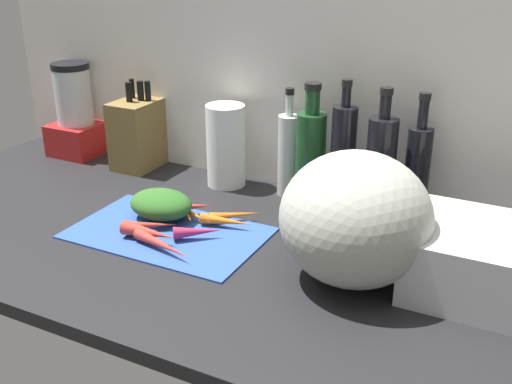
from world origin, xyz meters
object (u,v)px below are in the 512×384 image
at_px(carrot_2, 183,209).
at_px(bottle_2, 343,158).
at_px(carrot_3, 162,245).
at_px(winter_squash, 355,219).
at_px(bottle_3, 380,167).
at_px(carrot_0, 197,232).
at_px(carrot_1, 150,225).
at_px(blender_appliance, 76,116).
at_px(cutting_board, 168,232).
at_px(carrot_6, 185,207).
at_px(carrot_7, 149,232).
at_px(carrot_4, 226,221).
at_px(dish_rack, 485,262).
at_px(carrot_8, 191,214).
at_px(bottle_0, 288,153).
at_px(carrot_5, 235,215).
at_px(paper_towel_roll, 226,146).
at_px(knife_block, 140,133).
at_px(bottle_4, 417,170).
at_px(bottle_1, 311,156).

distance_m(carrot_2, bottle_2, 0.40).
xyz_separation_m(carrot_3, winter_squash, (0.39, 0.08, 0.11)).
distance_m(winter_squash, bottle_3, 0.30).
relative_size(carrot_0, carrot_2, 0.74).
xyz_separation_m(carrot_1, blender_appliance, (-0.52, 0.35, 0.10)).
height_order(winter_squash, bottle_3, bottle_3).
distance_m(cutting_board, carrot_6, 0.10).
distance_m(carrot_0, carrot_7, 0.11).
relative_size(carrot_4, dish_rack, 0.45).
xyz_separation_m(carrot_6, carrot_8, (0.03, -0.02, -0.00)).
bearing_deg(carrot_4, carrot_0, -110.43).
bearing_deg(blender_appliance, bottle_2, -2.62).
distance_m(carrot_0, carrot_2, 0.12).
height_order(carrot_2, carrot_7, same).
distance_m(carrot_1, bottle_0, 0.41).
bearing_deg(winter_squash, cutting_board, -179.93).
distance_m(carrot_4, carrot_8, 0.10).
bearing_deg(carrot_4, carrot_5, 89.44).
distance_m(carrot_6, dish_rack, 0.69).
distance_m(carrot_2, carrot_5, 0.13).
bearing_deg(carrot_5, paper_towel_roll, 124.20).
height_order(carrot_5, knife_block, knife_block).
height_order(carrot_5, bottle_4, bottle_4).
xyz_separation_m(carrot_8, bottle_3, (0.39, 0.22, 0.11)).
xyz_separation_m(knife_block, blender_appliance, (-0.24, -0.00, 0.02)).
relative_size(carrot_1, carrot_6, 0.97).
xyz_separation_m(carrot_6, paper_towel_roll, (-0.01, 0.23, 0.09)).
xyz_separation_m(carrot_1, bottle_1, (0.26, 0.31, 0.11)).
distance_m(carrot_0, carrot_4, 0.08).
distance_m(cutting_board, bottle_4, 0.60).
bearing_deg(knife_block, carrot_3, -49.03).
relative_size(paper_towel_roll, bottle_1, 0.71).
relative_size(carrot_8, bottle_3, 0.44).
distance_m(blender_appliance, paper_towel_roll, 0.53).
bearing_deg(paper_towel_roll, knife_block, 176.49).
height_order(carrot_0, carrot_5, carrot_0).
bearing_deg(cutting_board, carrot_5, 48.22).
relative_size(carrot_2, knife_block, 0.57).
bearing_deg(carrot_7, bottle_0, 67.85).
xyz_separation_m(carrot_5, winter_squash, (0.33, -0.12, 0.11)).
height_order(knife_block, bottle_1, bottle_1).
bearing_deg(carrot_6, paper_towel_roll, 93.19).
distance_m(cutting_board, bottle_1, 0.39).
distance_m(carrot_6, carrot_7, 0.15).
xyz_separation_m(carrot_4, paper_towel_roll, (-0.14, 0.24, 0.09)).
xyz_separation_m(bottle_0, bottle_1, (0.08, -0.04, 0.02)).
distance_m(knife_block, blender_appliance, 0.24).
bearing_deg(bottle_1, carrot_7, -123.54).
xyz_separation_m(carrot_0, paper_towel_roll, (-0.11, 0.32, 0.09)).
height_order(carrot_5, carrot_6, carrot_6).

